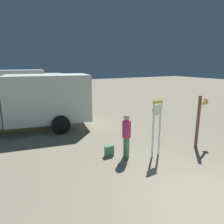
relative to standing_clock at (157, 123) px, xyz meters
name	(u,v)px	position (x,y,z in m)	size (l,w,h in m)	color
ground_plane	(208,206)	(-0.75, -2.78, -1.27)	(80.00, 80.00, 0.00)	gray
standing_clock	(157,123)	(0.00, 0.00, 0.00)	(0.41, 0.12, 2.08)	white
arrow_sign	(201,112)	(2.32, -0.05, 0.14)	(1.08, 0.59, 2.12)	brown
person_near_clock	(127,134)	(-1.03, 0.39, -0.37)	(0.31, 0.31, 1.60)	#539058
backpack	(109,151)	(-1.50, 0.81, -1.08)	(0.34, 0.19, 0.38)	#488D60
box_truck_near	(30,100)	(-3.51, 5.54, 0.28)	(6.62, 3.54, 2.79)	silver
box_truck_far	(28,82)	(-2.01, 17.78, 0.24)	(6.98, 2.92, 2.72)	white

